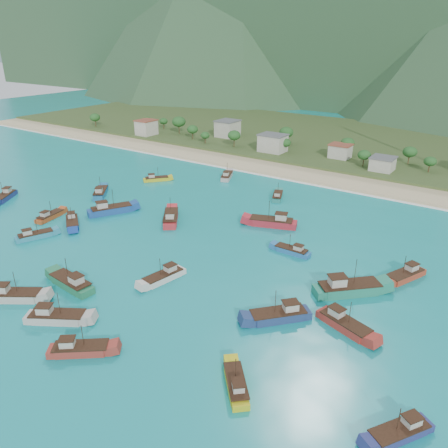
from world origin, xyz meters
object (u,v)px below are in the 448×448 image
Objects in this scene: boat_29 at (164,277)px; boat_17 at (57,318)px; boat_11 at (278,197)px; boat_24 at (5,197)px; boat_21 at (50,217)px; boat_28 at (35,236)px; boat_16 at (111,210)px; boat_18 at (14,296)px; boat_8 at (236,385)px; boat_27 at (279,316)px; boat_20 at (400,433)px; boat_3 at (80,350)px; boat_13 at (272,222)px; boat_2 at (292,251)px; boat_23 at (348,289)px; boat_1 at (71,283)px; boat_9 at (72,223)px; boat_6 at (227,176)px; boat_10 at (156,179)px; boat_7 at (405,276)px; boat_4 at (171,218)px; boat_14 at (101,193)px.

boat_17 is at bearing 84.97° from boat_29.
boat_11 is 85.28m from boat_24.
boat_28 is (8.09, -10.04, 0.02)m from boat_21.
boat_18 is at bearing -36.32° from boat_16.
boat_27 is at bearing 56.24° from boat_8.
boat_11 is at bearing -18.80° from boat_20.
boat_13 is (0.45, 62.67, 0.32)m from boat_3.
boat_23 reaches higher than boat_2.
boat_1 is at bearing 140.65° from boat_13.
boat_13 is 1.03× the size of boat_16.
boat_9 is 34.41m from boat_24.
boat_6 is at bearing 153.16° from boat_18.
boat_10 is 44.53m from boat_11.
boat_1 is at bearing -102.14° from boat_23.
boat_18 reaches higher than boat_3.
boat_1 is 1.25× the size of boat_11.
boat_13 is at bearing 138.04° from boat_17.
boat_9 is at bearing 107.03° from boat_28.
boat_13 reaches higher than boat_7.
boat_11 is at bearing 77.92° from boat_16.
boat_1 is at bearing -103.09° from boat_6.
boat_29 is (29.46, -66.52, -0.02)m from boat_6.
boat_3 is 83.24m from boat_11.
boat_10 is 82.87m from boat_17.
boat_14 is at bearing 136.41° from boat_4.
boat_4 reaches higher than boat_8.
boat_11 is (35.34, 50.30, -0.11)m from boat_9.
boat_28 is at bearing -143.71° from boat_11.
boat_13 is at bearing -170.69° from boat_23.
boat_16 is at bearing 13.38° from boat_20.
boat_8 is (42.64, -4.23, -0.29)m from boat_1.
boat_21 reaches higher than boat_8.
boat_9 is at bearing 104.70° from boat_13.
boat_20 is 0.85× the size of boat_24.
boat_16 is at bearing -154.06° from boat_11.
boat_3 is 0.71× the size of boat_13.
boat_7 is 117.05m from boat_24.
boat_2 is 54.75m from boat_16.
boat_8 is 82.07m from boat_11.
boat_17 is (31.87, -41.19, -0.20)m from boat_16.
boat_11 is at bearing 33.88° from boat_2.
boat_14 reaches higher than boat_8.
boat_29 is at bearing 114.72° from boat_9.
boat_24 is at bearing -167.78° from boat_11.
boat_13 is 1.26× the size of boat_24.
boat_18 reaches higher than boat_29.
boat_9 is 44.63m from boat_17.
boat_8 is 0.74× the size of boat_18.
boat_16 is at bearing 170.93° from boat_18.
boat_6 reaches higher than boat_8.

